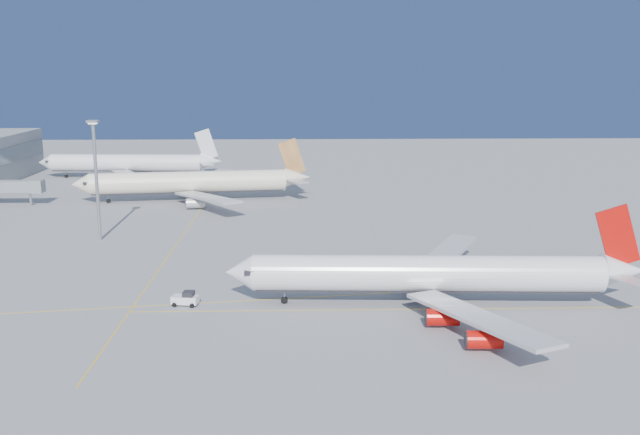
{
  "coord_description": "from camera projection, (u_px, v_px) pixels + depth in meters",
  "views": [
    {
      "loc": [
        -14.14,
        -116.66,
        36.0
      ],
      "look_at": [
        -10.26,
        20.98,
        7.0
      ],
      "focal_mm": 40.0,
      "sensor_mm": 36.0,
      "label": 1
    }
  ],
  "objects": [
    {
      "name": "jet_bridge",
      "position": [
        3.0,
        186.0,
        188.71
      ],
      "size": [
        23.6,
        3.6,
        6.9
      ],
      "color": "gray",
      "rests_on": "ground"
    },
    {
      "name": "airliner_virgin",
      "position": [
        436.0,
        274.0,
        109.67
      ],
      "size": [
        64.85,
        58.23,
        16.0
      ],
      "rotation": [
        0.0,
        0.0,
        -0.05
      ],
      "color": "white",
      "rests_on": "ground"
    },
    {
      "name": "pushback_tug",
      "position": [
        186.0,
        299.0,
        109.95
      ],
      "size": [
        4.28,
        2.97,
        2.26
      ],
      "rotation": [
        0.0,
        0.0,
        -0.16
      ],
      "color": "white",
      "rests_on": "ground"
    },
    {
      "name": "airliner_etihad",
      "position": [
        194.0,
        182.0,
        195.88
      ],
      "size": [
        64.88,
        59.52,
        16.94
      ],
      "rotation": [
        0.0,
        0.0,
        0.13
      ],
      "color": "beige",
      "rests_on": "ground"
    },
    {
      "name": "taxiway_lines",
      "position": [
        298.0,
        273.0,
        127.71
      ],
      "size": [
        118.86,
        140.0,
        0.02
      ],
      "color": "yellow",
      "rests_on": "ground"
    },
    {
      "name": "airliner_third",
      "position": [
        130.0,
        163.0,
        236.41
      ],
      "size": [
        61.59,
        56.75,
        16.52
      ],
      "rotation": [
        0.0,
        0.0,
        -0.05
      ],
      "color": "white",
      "rests_on": "ground"
    },
    {
      "name": "light_mast",
      "position": [
        96.0,
        170.0,
        149.01
      ],
      "size": [
        2.2,
        2.2,
        25.41
      ],
      "color": "gray",
      "rests_on": "ground"
    },
    {
      "name": "ground",
      "position": [
        383.0,
        282.0,
        121.92
      ],
      "size": [
        500.0,
        500.0,
        0.0
      ],
      "primitive_type": "plane",
      "color": "slate",
      "rests_on": "ground"
    }
  ]
}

